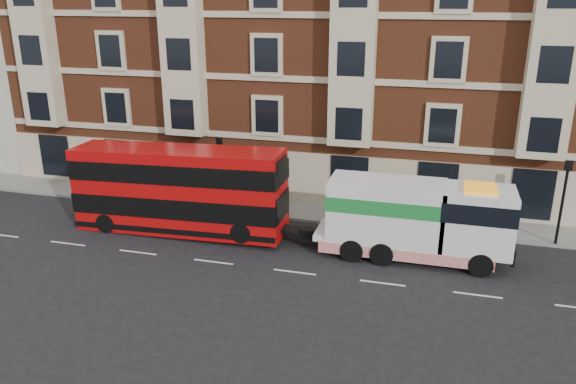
# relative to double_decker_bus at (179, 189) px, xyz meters

# --- Properties ---
(ground) EXTENTS (120.00, 120.00, 0.00)m
(ground) POSITION_rel_double_decker_bus_xyz_m (7.06, -2.98, -2.42)
(ground) COLOR black
(ground) RESTS_ON ground
(sidewalk) EXTENTS (90.00, 3.00, 0.15)m
(sidewalk) POSITION_rel_double_decker_bus_xyz_m (7.06, 4.52, -2.35)
(sidewalk) COLOR slate
(sidewalk) RESTS_ON ground
(victorian_terrace) EXTENTS (45.00, 12.00, 20.40)m
(victorian_terrace) POSITION_rel_double_decker_bus_xyz_m (7.56, 12.02, 7.64)
(victorian_terrace) COLOR brown
(victorian_terrace) RESTS_ON ground
(lamp_post_west) EXTENTS (0.35, 0.15, 4.35)m
(lamp_post_west) POSITION_rel_double_decker_bus_xyz_m (1.06, 3.22, 0.25)
(lamp_post_west) COLOR black
(lamp_post_west) RESTS_ON sidewalk
(lamp_post_east) EXTENTS (0.35, 0.15, 4.35)m
(lamp_post_east) POSITION_rel_double_decker_bus_xyz_m (19.06, 3.22, 0.25)
(lamp_post_east) COLOR black
(lamp_post_east) RESTS_ON sidewalk
(double_decker_bus) EXTENTS (11.30, 2.59, 4.57)m
(double_decker_bus) POSITION_rel_double_decker_bus_xyz_m (0.00, 0.00, 0.00)
(double_decker_bus) COLOR #B50A0A
(double_decker_bus) RESTS_ON ground
(tow_truck) EXTENTS (9.04, 2.67, 3.77)m
(tow_truck) POSITION_rel_double_decker_bus_xyz_m (12.06, -0.00, -0.42)
(tow_truck) COLOR silver
(tow_truck) RESTS_ON ground
(pedestrian) EXTENTS (0.66, 0.56, 1.53)m
(pedestrian) POSITION_rel_double_decker_bus_xyz_m (-4.64, 4.18, -1.51)
(pedestrian) COLOR black
(pedestrian) RESTS_ON sidewalk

